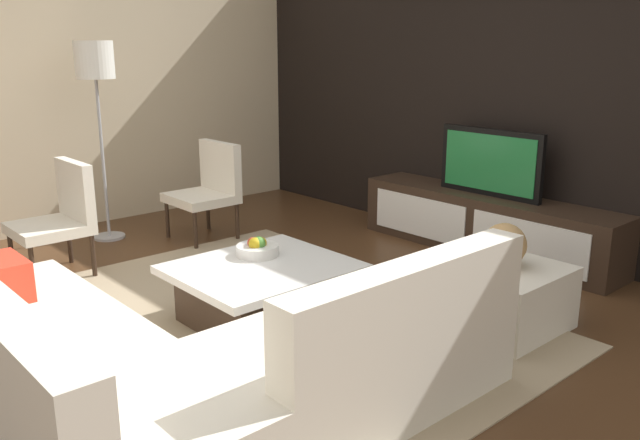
# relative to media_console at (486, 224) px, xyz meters

# --- Properties ---
(ground_plane) EXTENTS (14.00, 14.00, 0.00)m
(ground_plane) POSITION_rel_media_console_xyz_m (0.00, -2.40, -0.25)
(ground_plane) COLOR #4C301C
(feature_wall_back) EXTENTS (6.40, 0.12, 2.80)m
(feature_wall_back) POSITION_rel_media_console_xyz_m (0.00, 0.30, 1.15)
(feature_wall_back) COLOR black
(feature_wall_back) RESTS_ON ground
(side_wall_left) EXTENTS (0.12, 5.20, 2.80)m
(side_wall_left) POSITION_rel_media_console_xyz_m (-3.20, -2.20, 1.15)
(side_wall_left) COLOR beige
(side_wall_left) RESTS_ON ground
(area_rug) EXTENTS (3.38, 2.81, 0.01)m
(area_rug) POSITION_rel_media_console_xyz_m (-0.10, -2.40, -0.24)
(area_rug) COLOR tan
(area_rug) RESTS_ON ground
(media_console) EXTENTS (2.35, 0.49, 0.50)m
(media_console) POSITION_rel_media_console_xyz_m (0.00, 0.00, 0.00)
(media_console) COLOR #332319
(media_console) RESTS_ON ground
(television) EXTENTS (0.96, 0.06, 0.56)m
(television) POSITION_rel_media_console_xyz_m (0.00, 0.00, 0.53)
(television) COLOR black
(television) RESTS_ON media_console
(sectional_couch) EXTENTS (2.41, 2.35, 0.81)m
(sectional_couch) POSITION_rel_media_console_xyz_m (0.51, -3.28, 0.03)
(sectional_couch) COLOR silver
(sectional_couch) RESTS_ON ground
(coffee_table) EXTENTS (0.92, 1.06, 0.38)m
(coffee_table) POSITION_rel_media_console_xyz_m (-0.10, -2.30, -0.05)
(coffee_table) COLOR #332319
(coffee_table) RESTS_ON ground
(accent_chair_near) EXTENTS (0.54, 0.53, 0.87)m
(accent_chair_near) POSITION_rel_media_console_xyz_m (-1.86, -2.89, 0.24)
(accent_chair_near) COLOR #332319
(accent_chair_near) RESTS_ON ground
(floor_lamp) EXTENTS (0.33, 0.33, 1.76)m
(floor_lamp) POSITION_rel_media_console_xyz_m (-2.55, -2.22, 1.24)
(floor_lamp) COLOR #A5A5AA
(floor_lamp) RESTS_ON ground
(ottoman) EXTENTS (0.70, 0.70, 0.40)m
(ottoman) POSITION_rel_media_console_xyz_m (0.95, -1.22, -0.05)
(ottoman) COLOR silver
(ottoman) RESTS_ON ground
(fruit_bowl) EXTENTS (0.28, 0.28, 0.13)m
(fruit_bowl) POSITION_rel_media_console_xyz_m (-0.28, -2.20, 0.18)
(fruit_bowl) COLOR silver
(fruit_bowl) RESTS_ON coffee_table
(accent_chair_far) EXTENTS (0.57, 0.52, 0.87)m
(accent_chair_far) POSITION_rel_media_console_xyz_m (-1.96, -1.49, 0.24)
(accent_chair_far) COLOR #332319
(accent_chair_far) RESTS_ON ground
(decorative_ball) EXTENTS (0.27, 0.27, 0.27)m
(decorative_ball) POSITION_rel_media_console_xyz_m (0.95, -1.22, 0.29)
(decorative_ball) COLOR #AD8451
(decorative_ball) RESTS_ON ottoman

